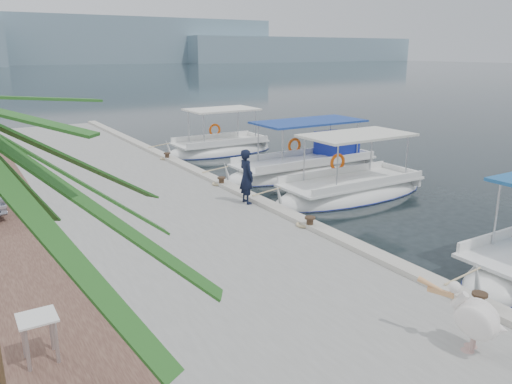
# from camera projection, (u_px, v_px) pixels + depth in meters

# --- Properties ---
(ground) EXTENTS (400.00, 400.00, 0.00)m
(ground) POSITION_uv_depth(u_px,v_px,m) (358.00, 263.00, 12.22)
(ground) COLOR black
(ground) RESTS_ON ground
(concrete_quay) EXTENTS (6.00, 40.00, 0.50)m
(concrete_quay) POSITION_uv_depth(u_px,v_px,m) (166.00, 218.00, 14.75)
(concrete_quay) COLOR gray
(concrete_quay) RESTS_ON ground
(quay_curb) EXTENTS (0.44, 40.00, 0.12)m
(quay_curb) POSITION_uv_depth(u_px,v_px,m) (247.00, 194.00, 16.06)
(quay_curb) COLOR #ACA798
(quay_curb) RESTS_ON concrete_quay
(distant_hills) EXTENTS (330.00, 60.00, 18.00)m
(distant_hills) POSITION_uv_depth(u_px,v_px,m) (54.00, 44.00, 190.37)
(distant_hills) COLOR #7490A1
(distant_hills) RESTS_ON ground
(fishing_caique_c) EXTENTS (6.42, 2.40, 2.83)m
(fishing_caique_c) POSITION_uv_depth(u_px,v_px,m) (351.00, 193.00, 17.80)
(fishing_caique_c) COLOR white
(fishing_caique_c) RESTS_ON ground
(fishing_caique_d) EXTENTS (7.69, 2.45, 2.83)m
(fishing_caique_d) POSITION_uv_depth(u_px,v_px,m) (306.00, 169.00, 21.12)
(fishing_caique_d) COLOR white
(fishing_caique_d) RESTS_ON ground
(fishing_caique_e) EXTENTS (5.76, 2.41, 2.83)m
(fishing_caique_e) POSITION_uv_depth(u_px,v_px,m) (220.00, 150.00, 25.40)
(fishing_caique_e) COLOR white
(fishing_caique_e) RESTS_ON ground
(mooring_bollards) EXTENTS (0.28, 20.28, 0.33)m
(mooring_bollards) POSITION_uv_depth(u_px,v_px,m) (310.00, 222.00, 13.08)
(mooring_bollards) COLOR black
(mooring_bollards) RESTS_ON concrete_quay
(pelican) EXTENTS (0.72, 1.35, 1.05)m
(pelican) POSITION_uv_depth(u_px,v_px,m) (474.00, 318.00, 7.70)
(pelican) COLOR tan
(pelican) RESTS_ON concrete_quay
(fisherman) EXTENTS (0.42, 0.62, 1.68)m
(fisherman) POSITION_uv_depth(u_px,v_px,m) (246.00, 176.00, 15.13)
(fisherman) COLOR black
(fisherman) RESTS_ON concrete_quay
(folding_table) EXTENTS (0.55, 0.55, 0.73)m
(folding_table) POSITION_uv_depth(u_px,v_px,m) (38.00, 329.00, 7.42)
(folding_table) COLOR silver
(folding_table) RESTS_ON cobblestone_strip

